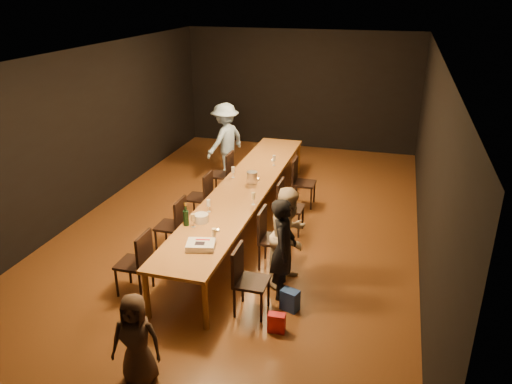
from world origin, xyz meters
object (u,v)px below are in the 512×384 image
(man_blue, at_px, (225,140))
(woman_tan, at_px, (289,236))
(chair_right_2, at_px, (291,207))
(chair_left_2, at_px, (199,197))
(ice_bucket, at_px, (252,177))
(chair_left_3, at_px, (221,174))
(child, at_px, (136,340))
(chair_left_1, at_px, (170,225))
(chair_right_0, at_px, (252,281))
(chair_right_3, at_px, (304,183))
(chair_left_0, at_px, (133,263))
(woman_birthday, at_px, (283,249))
(chair_right_1, at_px, (274,239))
(plate_stack, at_px, (201,218))
(table, at_px, (244,189))
(champagne_bottle, at_px, (186,214))

(man_blue, bearing_deg, woman_tan, 52.92)
(woman_tan, bearing_deg, chair_right_2, 31.85)
(chair_left_2, relative_size, ice_bucket, 4.38)
(chair_left_3, bearing_deg, chair_left_2, -180.00)
(chair_right_2, bearing_deg, ice_bucket, -106.02)
(child, xyz_separation_m, ice_bucket, (0.06, 4.15, 0.31))
(chair_left_1, height_order, chair_left_2, same)
(chair_left_2, height_order, child, child)
(chair_right_2, relative_size, chair_left_3, 1.00)
(child, bearing_deg, chair_right_0, 50.21)
(chair_right_3, bearing_deg, ice_bucket, -37.62)
(chair_right_2, bearing_deg, chair_left_3, -125.22)
(woman_tan, distance_m, child, 2.65)
(chair_left_0, relative_size, ice_bucket, 4.38)
(woman_birthday, xyz_separation_m, child, (-1.12, -2.04, -0.18))
(chair_right_1, height_order, woman_tan, woman_tan)
(plate_stack, bearing_deg, man_blue, 103.98)
(chair_right_2, height_order, chair_right_3, same)
(woman_tan, bearing_deg, chair_left_0, 134.11)
(woman_birthday, distance_m, man_blue, 4.84)
(chair_right_0, bearing_deg, man_blue, -157.18)
(woman_birthday, xyz_separation_m, plate_stack, (-1.34, 0.41, 0.09))
(chair_left_0, xyz_separation_m, woman_birthday, (2.00, 0.50, 0.26))
(chair_left_1, relative_size, ice_bucket, 4.38)
(ice_bucket, bearing_deg, chair_right_0, -73.87)
(chair_left_1, distance_m, child, 2.88)
(chair_right_1, xyz_separation_m, chair_right_3, (0.00, 2.40, 0.00))
(table, relative_size, woman_birthday, 4.16)
(chair_left_1, distance_m, champagne_bottle, 0.81)
(table, relative_size, ice_bucket, 28.28)
(chair_right_0, relative_size, chair_left_1, 1.00)
(champagne_bottle, bearing_deg, chair_right_0, -31.58)
(chair_right_1, relative_size, woman_birthday, 0.64)
(chair_right_3, bearing_deg, chair_left_3, -90.00)
(chair_right_0, xyz_separation_m, champagne_bottle, (-1.21, 0.75, 0.46))
(table, xyz_separation_m, chair_left_0, (-0.85, -2.40, -0.24))
(chair_right_1, relative_size, man_blue, 0.56)
(table, height_order, woman_birthday, woman_birthday)
(table, xyz_separation_m, woman_birthday, (1.15, -1.90, 0.02))
(table, relative_size, champagne_bottle, 16.95)
(champagne_bottle, xyz_separation_m, ice_bucket, (0.46, 1.87, -0.07))
(table, distance_m, champagne_bottle, 1.71)
(chair_left_3, bearing_deg, woman_tan, -143.86)
(child, bearing_deg, chair_right_1, 61.57)
(chair_right_0, height_order, chair_right_2, same)
(table, height_order, plate_stack, plate_stack)
(chair_left_3, bearing_deg, table, -144.69)
(champagne_bottle, distance_m, ice_bucket, 1.93)
(chair_right_2, height_order, chair_left_3, same)
(chair_right_0, distance_m, chair_right_3, 3.60)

